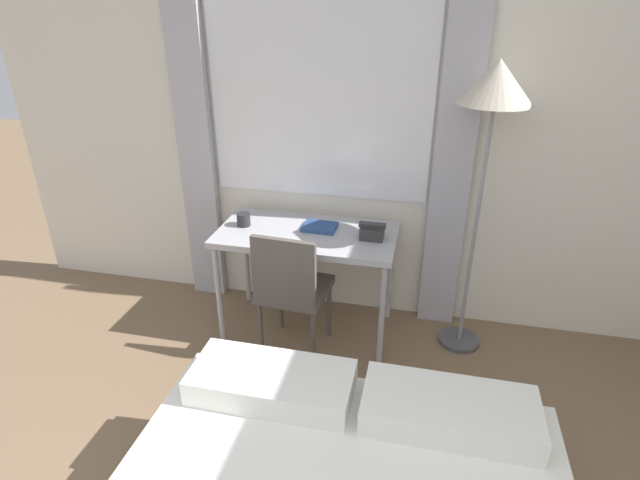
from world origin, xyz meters
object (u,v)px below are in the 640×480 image
telephone (372,231)px  book (320,227)px  mug (244,219)px  desk_chair (291,286)px  standing_lamp (494,103)px  desk (307,241)px

telephone → book: bearing=170.4°
mug → desk_chair: bearing=-36.5°
book → mug: (-0.49, -0.06, 0.03)m
standing_lamp → telephone: bearing=-174.9°
standing_lamp → book: 1.24m
standing_lamp → mug: standing_lamp is taller
desk → desk_chair: (-0.03, -0.29, -0.17)m
desk → standing_lamp: bearing=3.3°
book → telephone: bearing=-9.6°
telephone → mug: 0.83m
desk_chair → standing_lamp: 1.52m
desk_chair → standing_lamp: size_ratio=0.48×
standing_lamp → telephone: 0.99m
telephone → standing_lamp: bearing=5.1°
book → mug: bearing=-173.0°
standing_lamp → book: standing_lamp is taller
telephone → desk: bearing=-179.3°
desk → mug: mug is taller
desk → telephone: telephone is taller
standing_lamp → mug: (-1.43, -0.06, -0.78)m
standing_lamp → desk: bearing=-176.7°
desk_chair → mug: (-0.39, 0.29, 0.27)m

